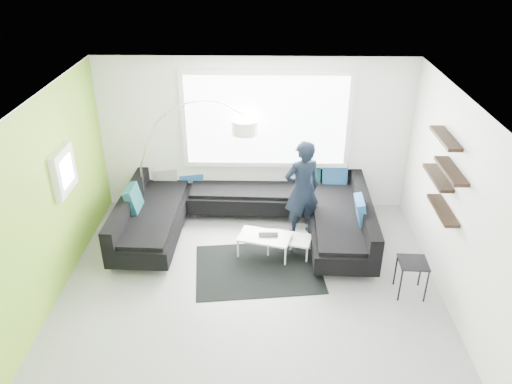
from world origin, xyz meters
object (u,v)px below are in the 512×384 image
at_px(side_table, 411,278).
at_px(person, 302,189).
at_px(coffee_table, 277,245).
at_px(laptop, 268,236).
at_px(sectional_sofa, 246,214).
at_px(arc_lamp, 141,165).

xyz_separation_m(side_table, person, (-1.48, 1.54, 0.58)).
xyz_separation_m(coffee_table, person, (0.41, 0.60, 0.69)).
bearing_deg(laptop, coffee_table, 17.04).
bearing_deg(sectional_sofa, laptop, -56.56).
distance_m(arc_lamp, laptop, 2.53).
xyz_separation_m(sectional_sofa, coffee_table, (0.52, -0.57, -0.22)).
relative_size(sectional_sofa, arc_lamp, 1.90).
relative_size(arc_lamp, person, 1.28).
height_order(coffee_table, arc_lamp, arc_lamp).
bearing_deg(person, sectional_sofa, -18.35).
xyz_separation_m(sectional_sofa, laptop, (0.38, -0.61, -0.04)).
distance_m(sectional_sofa, person, 1.04).
distance_m(coffee_table, laptop, 0.24).
height_order(sectional_sofa, person, person).
xyz_separation_m(sectional_sofa, person, (0.93, 0.04, 0.47)).
height_order(arc_lamp, side_table, arc_lamp).
bearing_deg(arc_lamp, person, -11.28).
xyz_separation_m(coffee_table, arc_lamp, (-2.33, 0.99, 0.93)).
distance_m(side_table, person, 2.22).
distance_m(coffee_table, side_table, 2.11).
bearing_deg(coffee_table, laptop, -148.07).
bearing_deg(arc_lamp, laptop, -28.62).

